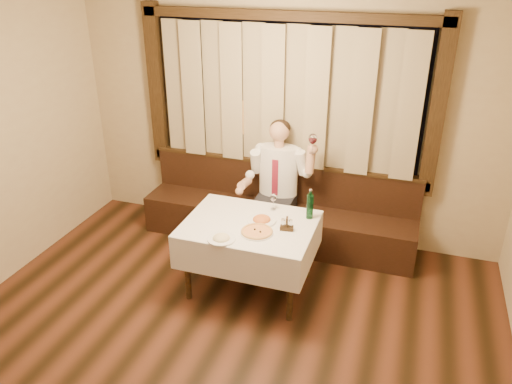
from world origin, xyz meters
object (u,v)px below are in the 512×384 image
(dining_table, at_px, (250,232))
(seated_man, at_px, (277,177))
(pizza, at_px, (257,232))
(banquette, at_px, (278,216))
(green_bottle, at_px, (310,206))
(pasta_cream, at_px, (221,236))
(cruet_caddy, at_px, (287,226))
(pasta_red, at_px, (262,218))

(dining_table, distance_m, seated_man, 0.95)
(pizza, bearing_deg, banquette, 96.18)
(green_bottle, relative_size, seated_man, 0.21)
(dining_table, distance_m, green_bottle, 0.65)
(seated_man, bearing_deg, dining_table, -90.45)
(pasta_cream, bearing_deg, pizza, 39.26)
(pasta_cream, relative_size, cruet_caddy, 1.95)
(green_bottle, bearing_deg, dining_table, -151.58)
(green_bottle, xyz_separation_m, cruet_caddy, (-0.15, -0.30, -0.09))
(banquette, bearing_deg, pizza, -83.82)
(pasta_red, height_order, green_bottle, green_bottle)
(banquette, xyz_separation_m, seated_man, (0.01, -0.09, 0.55))
(pasta_red, bearing_deg, seated_man, 96.27)
(pizza, distance_m, pasta_red, 0.23)
(pasta_red, distance_m, green_bottle, 0.49)
(dining_table, relative_size, green_bottle, 4.06)
(pasta_red, xyz_separation_m, seated_man, (-0.09, 0.86, 0.06))
(banquette, bearing_deg, cruet_caddy, -69.98)
(pasta_red, bearing_deg, cruet_caddy, -17.78)
(banquette, bearing_deg, pasta_red, -83.89)
(dining_table, height_order, pizza, pizza)
(banquette, height_order, green_bottle, green_bottle)
(pizza, relative_size, pasta_red, 1.11)
(green_bottle, bearing_deg, seated_man, 129.00)
(pasta_cream, xyz_separation_m, green_bottle, (0.67, 0.67, 0.10))
(dining_table, height_order, pasta_cream, pasta_cream)
(banquette, xyz_separation_m, green_bottle, (0.53, -0.74, 0.58))
(dining_table, xyz_separation_m, seated_man, (0.01, 0.93, 0.21))
(pasta_red, distance_m, seated_man, 0.87)
(dining_table, xyz_separation_m, pizza, (0.13, -0.16, 0.12))
(dining_table, bearing_deg, pizza, -51.26)
(pizza, height_order, pasta_cream, pasta_cream)
(pizza, distance_m, green_bottle, 0.61)
(dining_table, height_order, cruet_caddy, cruet_caddy)
(banquette, relative_size, dining_table, 2.52)
(banquette, height_order, dining_table, banquette)
(dining_table, bearing_deg, pasta_red, 35.12)
(dining_table, distance_m, cruet_caddy, 0.41)
(cruet_caddy, bearing_deg, pasta_cream, -152.34)
(pasta_cream, bearing_deg, cruet_caddy, 34.87)
(dining_table, height_order, pasta_red, pasta_red)
(banquette, distance_m, pasta_cream, 1.49)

